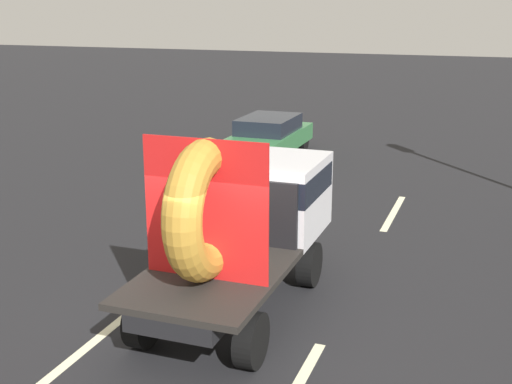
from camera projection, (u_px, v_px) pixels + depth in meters
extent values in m
plane|color=black|center=(210.00, 333.00, 10.29)|extent=(120.00, 120.00, 0.00)
cylinder|color=black|center=(222.00, 252.00, 12.51)|extent=(0.28, 0.80, 0.80)
cylinder|color=black|center=(309.00, 264.00, 11.94)|extent=(0.28, 0.80, 0.80)
cylinder|color=black|center=(143.00, 321.00, 9.81)|extent=(0.28, 0.80, 0.80)
cylinder|color=black|center=(251.00, 340.00, 9.25)|extent=(0.28, 0.80, 0.80)
cube|color=black|center=(235.00, 266.00, 10.80)|extent=(1.30, 4.79, 0.25)
cube|color=silver|center=(265.00, 195.00, 11.90)|extent=(2.00, 1.88, 1.35)
cube|color=black|center=(264.00, 179.00, 11.77)|extent=(2.02, 1.78, 0.44)
cube|color=black|center=(211.00, 277.00, 9.90)|extent=(2.00, 2.91, 0.10)
cube|color=black|center=(245.00, 212.00, 11.01)|extent=(1.80, 0.08, 1.10)
torus|color=#B7842D|center=(205.00, 210.00, 9.47)|extent=(0.55, 2.07, 2.07)
cube|color=red|center=(205.00, 210.00, 9.47)|extent=(1.90, 0.03, 2.07)
cylinder|color=black|center=(261.00, 139.00, 23.47)|extent=(0.22, 0.64, 0.64)
cylinder|color=black|center=(303.00, 142.00, 22.96)|extent=(0.22, 0.64, 0.64)
cylinder|color=black|center=(232.00, 154.00, 21.06)|extent=(0.22, 0.64, 0.64)
cylinder|color=black|center=(279.00, 158.00, 20.54)|extent=(0.22, 0.64, 0.64)
cube|color=#33723F|center=(269.00, 139.00, 21.93)|extent=(1.79, 4.18, 0.55)
cube|color=black|center=(269.00, 124.00, 21.70)|extent=(1.61, 2.34, 0.50)
cube|color=beige|center=(100.00, 337.00, 10.17)|extent=(0.16, 2.89, 0.01)
cube|color=beige|center=(268.00, 200.00, 17.27)|extent=(0.16, 2.35, 0.01)
cube|color=beige|center=(394.00, 213.00, 16.20)|extent=(0.16, 2.95, 0.01)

